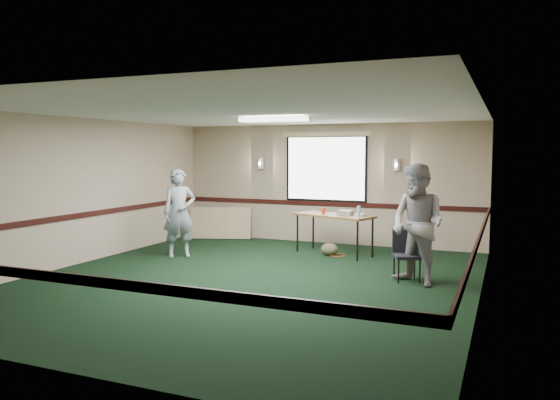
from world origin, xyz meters
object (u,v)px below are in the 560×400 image
at_px(projector, 346,213).
at_px(person_left, 179,213).
at_px(folding_table, 334,217).
at_px(conference_chair, 406,250).
at_px(person_right, 418,224).

relative_size(projector, person_left, 0.15).
height_order(folding_table, person_left, person_left).
distance_m(projector, conference_chair, 2.27).
relative_size(folding_table, person_right, 0.93).
xyz_separation_m(folding_table, projector, (0.24, 0.01, 0.10)).
xyz_separation_m(projector, person_right, (1.71, -1.94, 0.09)).
bearing_deg(conference_chair, person_left, 153.53).
height_order(folding_table, person_right, person_right).
xyz_separation_m(conference_chair, person_right, (0.22, -0.27, 0.47)).
height_order(person_left, person_right, person_right).
distance_m(folding_table, conference_chair, 2.41).
xyz_separation_m(person_left, person_right, (4.72, -0.54, 0.08)).
relative_size(projector, person_right, 0.14).
bearing_deg(projector, folding_table, -174.13).
bearing_deg(folding_table, conference_chair, -24.22).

